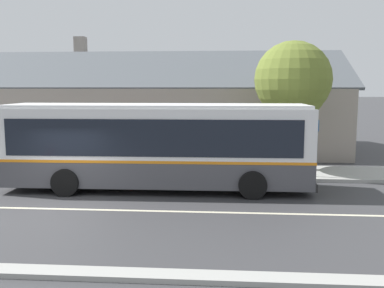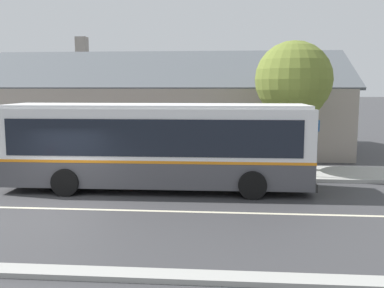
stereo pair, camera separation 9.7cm
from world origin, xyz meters
name	(u,v)px [view 1 (the left image)]	position (x,y,z in m)	size (l,w,h in m)	color
ground_plane	(54,209)	(0.00, 0.00, 0.00)	(300.00, 300.00, 0.00)	#38383A
sidewalk_far	(105,170)	(0.00, 6.00, 0.07)	(60.00, 3.00, 0.15)	#9E9E99
lane_divider_stripe	(54,209)	(0.00, 0.00, 0.00)	(60.00, 0.16, 0.01)	beige
community_building	(166,116)	(1.75, 14.05, 2.04)	(21.52, 9.74, 7.13)	gray
transit_bus	(157,144)	(2.92, 2.90, 1.75)	(11.55, 2.88, 3.26)	#47474C
bench_by_building	(2,161)	(-4.53, 5.34, 0.58)	(1.89, 0.51, 0.94)	brown
street_tree_primary	(294,83)	(8.58, 6.71, 4.05)	(3.45, 3.45, 5.95)	#4C3828
bus_stop_sign	(314,141)	(9.20, 4.99, 1.64)	(0.36, 0.07, 2.40)	gray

